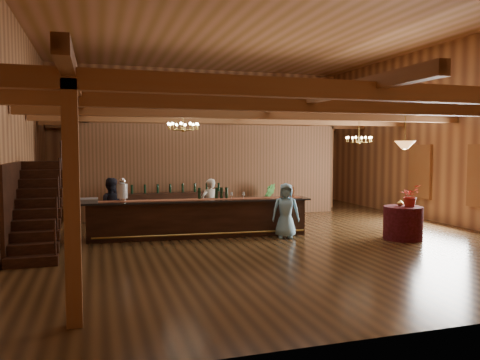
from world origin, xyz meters
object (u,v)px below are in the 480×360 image
object	(u,v)px
chandelier_left	(183,126)
staff_second	(110,207)
beverage_dispenser	(122,190)
guest	(286,211)
bartender	(210,205)
tasting_bar	(199,218)
raffle_drum	(288,191)
backbar_shelf	(177,206)
round_table	(403,223)
pendant_lamp	(405,145)
floor_plant	(267,200)
chandelier_right	(359,139)

from	to	relation	value
chandelier_left	staff_second	distance (m)	2.85
beverage_dispenser	guest	distance (m)	4.19
beverage_dispenser	bartender	bearing A→B (deg)	15.28
tasting_bar	raffle_drum	xyz separation A→B (m)	(2.39, -0.24, 0.66)
backbar_shelf	bartender	bearing A→B (deg)	-77.29
round_table	pendant_lamp	distance (m)	1.98
beverage_dispenser	bartender	world-z (taller)	beverage_dispenser
round_table	guest	world-z (taller)	guest
raffle_drum	backbar_shelf	xyz separation A→B (m)	(-2.49, 3.21, -0.71)
raffle_drum	chandelier_left	world-z (taller)	chandelier_left
round_table	floor_plant	xyz separation A→B (m)	(-1.91, 4.77, 0.14)
tasting_bar	guest	world-z (taller)	guest
chandelier_left	pendant_lamp	bearing A→B (deg)	-21.30
tasting_bar	pendant_lamp	world-z (taller)	pendant_lamp
raffle_drum	chandelier_right	size ratio (longest dim) A/B	0.42
round_table	pendant_lamp	size ratio (longest dim) A/B	1.08
chandelier_left	bartender	distance (m)	2.41
round_table	bartender	bearing A→B (deg)	148.47
chandelier_right	bartender	xyz separation A→B (m)	(-4.84, -0.20, -1.86)
raffle_drum	round_table	distance (m)	3.05
chandelier_left	bartender	xyz separation A→B (m)	(0.85, 0.65, -2.15)
beverage_dispenser	round_table	size ratio (longest dim) A/B	0.62
round_table	raffle_drum	bearing A→B (deg)	147.65
tasting_bar	staff_second	distance (m)	2.34
tasting_bar	beverage_dispenser	distance (m)	2.08
raffle_drum	chandelier_right	xyz separation A→B (m)	(2.95, 1.31, 1.44)
raffle_drum	chandelier_left	size ratio (longest dim) A/B	0.43
pendant_lamp	floor_plant	distance (m)	5.46
staff_second	guest	xyz separation A→B (m)	(4.31, -1.50, -0.06)
floor_plant	round_table	bearing A→B (deg)	-68.18
beverage_dispenser	backbar_shelf	xyz separation A→B (m)	(1.82, 2.76, -0.82)
raffle_drum	bartender	size ratio (longest dim) A/B	0.23
tasting_bar	raffle_drum	size ratio (longest dim) A/B	17.41
raffle_drum	pendant_lamp	bearing A→B (deg)	-32.35
round_table	chandelier_right	distance (m)	3.65
guest	round_table	bearing A→B (deg)	-2.30
floor_plant	bartender	bearing A→B (deg)	-140.28
pendant_lamp	chandelier_right	bearing A→B (deg)	81.26
chandelier_left	bartender	bearing A→B (deg)	37.27
beverage_dispenser	backbar_shelf	world-z (taller)	beverage_dispenser
beverage_dispenser	round_table	bearing A→B (deg)	-16.65
beverage_dispenser	chandelier_right	distance (m)	7.43
raffle_drum	staff_second	world-z (taller)	staff_second
tasting_bar	chandelier_right	xyz separation A→B (m)	(5.34, 1.07, 2.09)
tasting_bar	bartender	distance (m)	1.03
round_table	staff_second	world-z (taller)	staff_second
tasting_bar	bartender	xyz separation A→B (m)	(0.49, 0.87, 0.23)
beverage_dispenser	staff_second	world-z (taller)	beverage_dispenser
chandelier_left	pendant_lamp	size ratio (longest dim) A/B	0.89
beverage_dispenser	raffle_drum	xyz separation A→B (m)	(4.31, -0.45, -0.11)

